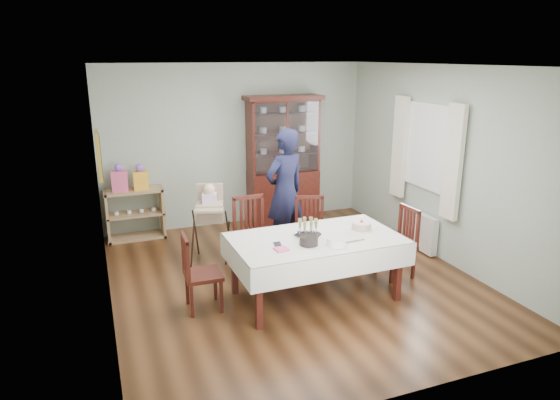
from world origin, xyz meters
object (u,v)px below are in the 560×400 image
dining_table (315,267)px  woman (285,192)px  chair_far_left (254,251)px  gift_bag_orange (141,178)px  gift_bag_pink (120,179)px  sideboard (135,214)px  chair_end_left (202,287)px  champagne_tray (308,231)px  high_chair (211,230)px  china_cabinet (283,158)px  birthday_cake (362,226)px  chair_end_right (396,256)px  chair_far_right (310,244)px

dining_table → woman: 1.58m
chair_far_left → gift_bag_orange: gift_bag_orange is taller
gift_bag_pink → gift_bag_orange: gift_bag_pink is taller
sideboard → chair_end_left: (0.48, -2.66, -0.13)m
champagne_tray → gift_bag_orange: bearing=120.7°
high_chair → gift_bag_orange: bearing=139.1°
woman → gift_bag_orange: woman is taller
china_cabinet → chair_far_left: bearing=-121.5°
dining_table → birthday_cake: 0.76m
chair_far_left → birthday_cake: 1.51m
chair_far_left → high_chair: bearing=122.0°
china_cabinet → gift_bag_orange: (-2.37, 0.00, -0.14)m
sideboard → chair_end_right: chair_end_right is taller
high_chair → gift_bag_pink: (-1.10, 1.26, 0.56)m
chair_far_left → birthday_cake: size_ratio=3.80×
dining_table → chair_end_left: 1.35m
china_cabinet → gift_bag_pink: bearing=180.0°
gift_bag_orange → gift_bag_pink: bearing=180.0°
sideboard → chair_far_left: 2.33m
dining_table → sideboard: size_ratio=2.24×
chair_end_left → gift_bag_orange: gift_bag_orange is taller
china_cabinet → chair_end_right: bearing=-78.0°
dining_table → chair_far_left: size_ratio=1.98×
chair_far_right → chair_end_right: size_ratio=1.01×
chair_end_right → gift_bag_orange: size_ratio=2.27×
champagne_tray → high_chair: bearing=119.3°
gift_bag_pink → high_chair: bearing=-48.7°
birthday_cake → gift_bag_pink: size_ratio=0.61×
chair_far_left → woman: (0.66, 0.53, 0.62)m
dining_table → chair_far_right: chair_far_right is taller
chair_far_left → sideboard: bearing=122.7°
woman → dining_table: bearing=63.8°
dining_table → gift_bag_pink: size_ratio=4.62×
gift_bag_orange → high_chair: bearing=-57.8°
chair_end_left → high_chair: 1.45m
chair_end_right → champagne_tray: size_ratio=2.78×
birthday_cake → high_chair: bearing=134.9°
dining_table → chair_far_left: chair_far_left is taller
chair_end_right → birthday_cake: (-0.62, -0.13, 0.53)m
high_chair → birthday_cake: 2.19m
birthday_cake → gift_bag_pink: 3.84m
high_chair → sideboard: bearing=142.6°
sideboard → chair_end_right: bearing=-41.2°
high_chair → chair_far_left: bearing=-38.4°
dining_table → birthday_cake: size_ratio=7.53×
chair_end_left → gift_bag_orange: bearing=9.6°
champagne_tray → gift_bag_pink: bearing=125.3°
chair_far_right → gift_bag_pink: bearing=158.9°
chair_end_left → chair_end_right: (2.58, -0.03, 0.01)m
chair_end_left → champagne_tray: 1.39m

